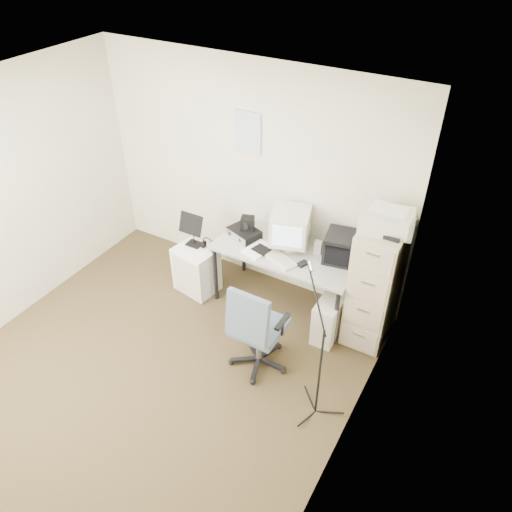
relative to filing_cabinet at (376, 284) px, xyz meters
The scene contains 22 objects.
floor 2.26m from the filing_cabinet, 136.87° to the right, with size 3.60×3.60×0.01m, color #322917.
ceiling 2.85m from the filing_cabinet, 136.87° to the right, with size 3.60×3.60×0.01m, color white.
wall_back 1.72m from the filing_cabinet, 168.55° to the left, with size 3.60×0.02×2.50m, color beige.
wall_right 1.61m from the filing_cabinet, 81.54° to the right, with size 0.02×3.60×2.50m, color beige.
wall_calendar 1.97m from the filing_cabinet, 169.10° to the left, with size 0.30×0.02×0.44m, color white.
filing_cabinet is the anchor object (origin of this frame).
printer 0.74m from the filing_cabinet, 90.00° to the right, with size 0.47×0.32×0.18m, color beige.
desk 0.99m from the filing_cabinet, behind, with size 1.50×0.70×0.73m, color #9D9B86.
crt_monitor 1.00m from the filing_cabinet, behind, with size 0.38×0.40×0.42m, color beige.
crt_tv 0.49m from the filing_cabinet, 165.56° to the left, with size 0.31×0.33×0.29m, color black.
desk_speaker 0.68m from the filing_cabinet, behind, with size 0.07×0.07×0.14m, color beige.
keyboard 0.99m from the filing_cabinet, 168.16° to the right, with size 0.44×0.16×0.02m, color beige.
mouse 0.73m from the filing_cabinet, 165.86° to the right, with size 0.06×0.11×0.03m, color black.
radio_receiver 1.46m from the filing_cabinet, behind, with size 0.33×0.23×0.09m, color black.
radio_speaker 1.45m from the filing_cabinet, behind, with size 0.14×0.13×0.14m, color black.
papers 1.22m from the filing_cabinet, behind, with size 0.22×0.30×0.02m, color white.
pc_tower 0.58m from the filing_cabinet, 148.91° to the right, with size 0.22×0.50×0.47m, color beige.
office_chair 1.21m from the filing_cabinet, 130.31° to the right, with size 0.58×0.58×1.00m, color #475461.
side_cart 1.99m from the filing_cabinet, behind, with size 0.44×0.35×0.55m, color white.
music_stand 2.01m from the filing_cabinet, behind, with size 0.28×0.15×0.41m, color black.
headphones 1.83m from the filing_cabinet, behind, with size 0.16×0.16×0.03m, color black.
mic_stand 1.17m from the filing_cabinet, 93.21° to the right, with size 0.02×0.02×1.30m, color black.
Camera 1 is at (2.40, -2.32, 3.74)m, focal length 35.00 mm.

